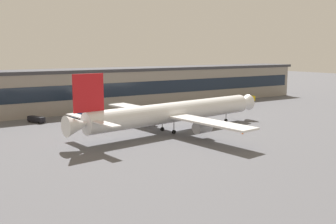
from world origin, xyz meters
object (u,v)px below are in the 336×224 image
(belt_loader, at_px, (36,119))
(pushback_tractor, at_px, (78,115))
(traffic_cone_0, at_px, (243,133))
(crew_van, at_px, (250,98))
(airliner, at_px, (173,112))
(follow_me_car, at_px, (234,101))

(belt_loader, distance_m, pushback_tractor, 14.49)
(traffic_cone_0, bearing_deg, crew_van, 43.50)
(airliner, height_order, belt_loader, airliner)
(follow_me_car, xyz_separation_m, crew_van, (11.77, 2.24, 0.37))
(airliner, xyz_separation_m, pushback_tractor, (-14.86, 36.87, -4.49))
(pushback_tractor, bearing_deg, crew_van, 0.07)
(crew_van, distance_m, belt_loader, 96.48)
(crew_van, distance_m, pushback_tractor, 82.05)
(belt_loader, bearing_deg, pushback_tractor, 5.43)
(crew_van, bearing_deg, follow_me_car, -169.24)
(airliner, xyz_separation_m, follow_me_car, (55.42, 34.73, -4.45))
(belt_loader, xyz_separation_m, pushback_tractor, (14.43, 1.37, -0.10))
(pushback_tractor, distance_m, traffic_cone_0, 57.96)
(airliner, height_order, pushback_tractor, airliner)
(follow_me_car, xyz_separation_m, belt_loader, (-84.70, 0.77, 0.06))
(airliner, bearing_deg, follow_me_car, 32.07)
(belt_loader, relative_size, pushback_tractor, 1.22)
(belt_loader, height_order, pushback_tractor, belt_loader)
(follow_me_car, distance_m, belt_loader, 84.71)
(airliner, xyz_separation_m, belt_loader, (-29.28, 35.50, -4.39))
(crew_van, bearing_deg, traffic_cone_0, -136.50)
(airliner, bearing_deg, belt_loader, 129.52)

